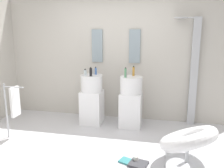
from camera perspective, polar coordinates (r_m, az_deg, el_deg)
The scene contains 19 objects.
ground_plane at distance 3.80m, azimuth -4.15°, elevation -16.15°, with size 4.80×3.60×0.04m, color silver.
rear_partition at distance 4.96m, azimuth 1.03°, elevation 6.72°, with size 4.80×0.10×2.60m, color beige.
pedestal_sink_left at distance 4.73m, azimuth -4.78°, elevation -3.57°, with size 0.42×0.42×1.07m.
pedestal_sink_right at distance 4.57m, azimuth 4.48°, elevation -4.14°, with size 0.42×0.42×1.07m.
vanity_mirror_left at distance 4.97m, azimuth -3.52°, elevation 9.01°, with size 0.22×0.03×0.66m, color #8C9EA8.
vanity_mirror_right at distance 4.82m, azimuth 5.40°, elevation 8.87°, with size 0.22×0.03×0.66m, color #8C9EA8.
shower_column at distance 4.80m, azimuth 18.69°, elevation 3.22°, with size 0.49×0.24×2.05m.
lounge_chair at distance 3.45m, azimuth 17.51°, elevation -12.98°, with size 1.09×1.09×0.65m.
towel_rack at distance 4.33m, azimuth -22.26°, elevation -4.15°, with size 0.37×0.22×0.95m.
area_rug at distance 3.48m, azimuth 5.51°, elevation -18.57°, with size 1.01×0.73×0.01m, color #B2B2B7.
magazine_charcoal at distance 3.47m, azimuth 6.26°, elevation -18.30°, with size 0.24×0.22×0.03m, color #38383D.
magazine_teal at distance 3.51m, azimuth 4.17°, elevation -17.97°, with size 0.28×0.16×0.02m, color teal.
coffee_mug at distance 3.52m, azimuth 5.72°, elevation -17.24°, with size 0.07×0.07×0.09m, color white.
soap_bottle_blue at distance 4.67m, azimuth -3.86°, elevation 3.10°, with size 0.04×0.04×0.15m.
soap_bottle_grey at distance 4.38m, azimuth 3.29°, elevation 2.44°, with size 0.04×0.04×0.14m.
soap_bottle_black at distance 4.49m, azimuth -5.04°, elevation 2.83°, with size 0.05×0.05×0.17m.
soap_bottle_green at distance 4.35m, azimuth 3.19°, elevation 2.67°, with size 0.04×0.04×0.19m.
soap_bottle_clear at distance 4.56m, azimuth -6.36°, elevation 2.70°, with size 0.05×0.05×0.13m.
soap_bottle_amber at distance 4.54m, azimuth 5.12°, elevation 3.03°, with size 0.04×0.04×0.18m.
Camera 1 is at (0.97, -3.19, 1.80)m, focal length 38.63 mm.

